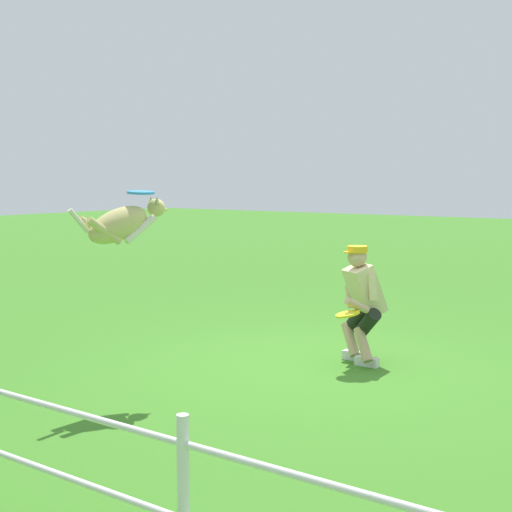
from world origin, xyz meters
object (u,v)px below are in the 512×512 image
frisbee_flying (141,192)px  person (362,300)px  dog (123,224)px  frisbee_held (348,314)px

frisbee_flying → person: bearing=-119.3°
dog → frisbee_flying: frisbee_flying is taller
frisbee_flying → frisbee_held: size_ratio=1.00×
dog → frisbee_held: 2.54m
frisbee_held → dog: bearing=56.3°
dog → frisbee_flying: 0.34m
dog → frisbee_flying: size_ratio=3.87×
person → frisbee_held: person is taller
frisbee_held → frisbee_flying: bearing=54.8°
frisbee_flying → frisbee_held: frisbee_flying is taller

